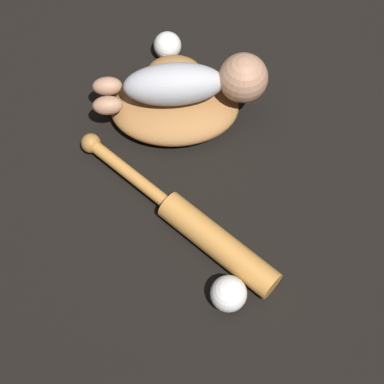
% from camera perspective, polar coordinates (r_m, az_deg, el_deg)
% --- Properties ---
extents(ground_plane, '(6.00, 6.00, 0.00)m').
position_cam_1_polar(ground_plane, '(1.45, -1.30, 4.61)').
color(ground_plane, black).
extents(baseball_glove, '(0.33, 0.29, 0.08)m').
position_cam_1_polar(baseball_glove, '(1.46, -1.56, 8.03)').
color(baseball_glove, '#A8703D').
rests_on(baseball_glove, ground).
extents(baby_figure, '(0.38, 0.20, 0.11)m').
position_cam_1_polar(baby_figure, '(1.38, 0.28, 9.69)').
color(baby_figure, '#B2B2B7').
rests_on(baby_figure, baseball_glove).
extents(baseball_bat, '(0.49, 0.28, 0.06)m').
position_cam_1_polar(baseball_bat, '(1.31, 0.46, -3.14)').
color(baseball_bat, '#C6843D').
rests_on(baseball_bat, ground).
extents(baseball, '(0.07, 0.07, 0.07)m').
position_cam_1_polar(baseball, '(1.25, 3.27, -9.01)').
color(baseball, white).
rests_on(baseball, ground).
extents(baseball_spare, '(0.07, 0.07, 0.07)m').
position_cam_1_polar(baseball_spare, '(1.57, -2.19, 12.88)').
color(baseball_spare, white).
rests_on(baseball_spare, ground).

